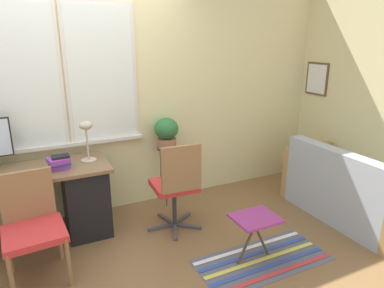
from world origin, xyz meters
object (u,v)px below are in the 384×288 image
at_px(book_stack, 59,162).
at_px(plant_stand, 167,156).
at_px(office_chair_swivel, 177,184).
at_px(desk_lamp, 86,132).
at_px(mouse, 22,173).
at_px(couch_loveseat, 349,193).
at_px(folding_stool, 255,221).
at_px(potted_plant, 166,132).
at_px(desk_chair_wooden, 32,225).

relative_size(book_stack, plant_stand, 0.30).
height_order(book_stack, office_chair_swivel, office_chair_swivel).
xyz_separation_m(desk_lamp, plant_stand, (0.90, 0.18, -0.44)).
relative_size(mouse, desk_lamp, 0.16).
height_order(couch_loveseat, plant_stand, couch_loveseat).
relative_size(mouse, folding_stool, 0.15).
bearing_deg(office_chair_swivel, desk_lamp, -27.14).
relative_size(plant_stand, potted_plant, 2.01).
height_order(office_chair_swivel, couch_loveseat, office_chair_swivel).
relative_size(office_chair_swivel, couch_loveseat, 0.66).
bearing_deg(folding_stool, desk_lamp, 134.26).
height_order(desk_lamp, desk_chair_wooden, desk_lamp).
distance_m(desk_lamp, desk_chair_wooden, 0.99).
bearing_deg(mouse, desk_lamp, 11.83).
relative_size(desk_chair_wooden, potted_plant, 2.52).
xyz_separation_m(desk_lamp, office_chair_swivel, (0.75, -0.44, -0.52)).
bearing_deg(couch_loveseat, book_stack, 72.29).
height_order(desk_lamp, plant_stand, desk_lamp).
bearing_deg(folding_stool, office_chair_swivel, 118.79).
height_order(desk_chair_wooden, potted_plant, potted_plant).
distance_m(mouse, desk_chair_wooden, 0.54).
bearing_deg(desk_chair_wooden, folding_stool, -23.56).
bearing_deg(potted_plant, book_stack, -166.73).
bearing_deg(potted_plant, office_chair_swivel, -103.46).
bearing_deg(office_chair_swivel, folding_stool, 122.16).
distance_m(book_stack, office_chair_swivel, 1.13).
height_order(mouse, folding_stool, mouse).
bearing_deg(desk_chair_wooden, potted_plant, 23.37).
xyz_separation_m(mouse, desk_lamp, (0.60, 0.13, 0.28)).
xyz_separation_m(desk_chair_wooden, office_chair_swivel, (1.32, 0.14, 0.04)).
height_order(desk_lamp, folding_stool, desk_lamp).
bearing_deg(book_stack, office_chair_swivel, -18.18).
distance_m(desk_chair_wooden, folding_stool, 1.84).
relative_size(mouse, office_chair_swivel, 0.07).
distance_m(book_stack, desk_chair_wooden, 0.65).
bearing_deg(book_stack, desk_lamp, 19.99).
distance_m(mouse, book_stack, 0.32).
relative_size(office_chair_swivel, plant_stand, 1.37).
relative_size(mouse, book_stack, 0.31).
xyz_separation_m(desk_lamp, folding_stool, (1.17, -1.20, -0.65)).
distance_m(mouse, folding_stool, 2.10).
height_order(desk_lamp, potted_plant, desk_lamp).
xyz_separation_m(desk_chair_wooden, plant_stand, (1.46, 0.76, 0.12)).
relative_size(desk_lamp, couch_loveseat, 0.28).
xyz_separation_m(book_stack, desk_chair_wooden, (-0.28, -0.48, -0.33)).
bearing_deg(couch_loveseat, folding_stool, 97.76).
xyz_separation_m(office_chair_swivel, potted_plant, (0.15, 0.62, 0.38)).
bearing_deg(desk_lamp, potted_plant, 11.07).
xyz_separation_m(mouse, book_stack, (0.32, 0.02, 0.04)).
xyz_separation_m(book_stack, plant_stand, (1.18, 0.28, -0.20)).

